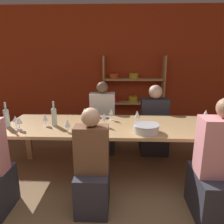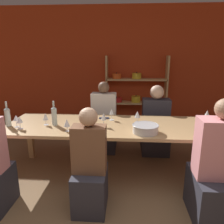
# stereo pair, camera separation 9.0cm
# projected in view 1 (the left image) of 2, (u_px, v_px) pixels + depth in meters

# --- Properties ---
(wall_back_red) EXTENTS (8.80, 0.06, 2.70)m
(wall_back_red) POSITION_uv_depth(u_px,v_px,m) (118.00, 67.00, 5.08)
(wall_back_red) COLOR #B23819
(wall_back_red) RESTS_ON ground_plane
(shelf_unit) EXTENTS (1.38, 0.30, 1.62)m
(shelf_unit) POSITION_uv_depth(u_px,v_px,m) (131.00, 99.00, 5.06)
(shelf_unit) COLOR tan
(shelf_unit) RESTS_ON ground_plane
(dining_table) EXTENTS (2.86, 0.96, 0.74)m
(dining_table) POSITION_uv_depth(u_px,v_px,m) (112.00, 130.00, 2.98)
(dining_table) COLOR tan
(dining_table) RESTS_ON ground_plane
(mixing_bowl) EXTENTS (0.32, 0.32, 0.10)m
(mixing_bowl) POSITION_uv_depth(u_px,v_px,m) (146.00, 128.00, 2.67)
(mixing_bowl) COLOR #B7BABC
(mixing_bowl) RESTS_ON dining_table
(wine_bottle_green) EXTENTS (0.07, 0.07, 0.33)m
(wine_bottle_green) POSITION_uv_depth(u_px,v_px,m) (6.00, 117.00, 2.83)
(wine_bottle_green) COLOR #B2C6C1
(wine_bottle_green) RESTS_ON dining_table
(wine_bottle_dark) EXTENTS (0.07, 0.07, 0.33)m
(wine_bottle_dark) POSITION_uv_depth(u_px,v_px,m) (54.00, 116.00, 2.89)
(wine_bottle_dark) COLOR #B2C6C1
(wine_bottle_dark) RESTS_ON dining_table
(wine_glass_white_a) EXTENTS (0.07, 0.07, 0.17)m
(wine_glass_white_a) POSITION_uv_depth(u_px,v_px,m) (111.00, 112.00, 3.13)
(wine_glass_white_a) COLOR white
(wine_glass_white_a) RESTS_ON dining_table
(wine_glass_red_a) EXTENTS (0.07, 0.07, 0.19)m
(wine_glass_red_a) POSITION_uv_depth(u_px,v_px,m) (104.00, 117.00, 2.86)
(wine_glass_red_a) COLOR white
(wine_glass_red_a) RESTS_ON dining_table
(wine_glass_red_b) EXTENTS (0.08, 0.08, 0.16)m
(wine_glass_red_b) POSITION_uv_depth(u_px,v_px,m) (85.00, 111.00, 3.21)
(wine_glass_red_b) COLOR white
(wine_glass_red_b) RESTS_ON dining_table
(wine_glass_red_c) EXTENTS (0.07, 0.07, 0.16)m
(wine_glass_red_c) POSITION_uv_depth(u_px,v_px,m) (68.00, 123.00, 2.67)
(wine_glass_red_c) COLOR white
(wine_glass_red_c) RESTS_ON dining_table
(wine_glass_white_b) EXTENTS (0.08, 0.08, 0.17)m
(wine_glass_white_b) POSITION_uv_depth(u_px,v_px,m) (206.00, 113.00, 3.10)
(wine_glass_white_b) COLOR white
(wine_glass_white_b) RESTS_ON dining_table
(wine_glass_white_c) EXTENTS (0.08, 0.08, 0.17)m
(wine_glass_white_c) POSITION_uv_depth(u_px,v_px,m) (19.00, 121.00, 2.73)
(wine_glass_white_c) COLOR white
(wine_glass_white_c) RESTS_ON dining_table
(wine_glass_white_d) EXTENTS (0.07, 0.07, 0.17)m
(wine_glass_white_d) POSITION_uv_depth(u_px,v_px,m) (45.00, 117.00, 2.89)
(wine_glass_white_d) COLOR white
(wine_glass_white_d) RESTS_ON dining_table
(wine_glass_white_e) EXTENTS (0.08, 0.08, 0.16)m
(wine_glass_white_e) POSITION_uv_depth(u_px,v_px,m) (15.00, 119.00, 2.79)
(wine_glass_white_e) COLOR white
(wine_glass_white_e) RESTS_ON dining_table
(wine_glass_empty_a) EXTENTS (0.08, 0.08, 0.16)m
(wine_glass_empty_a) POSITION_uv_depth(u_px,v_px,m) (137.00, 114.00, 3.05)
(wine_glass_empty_a) COLOR white
(wine_glass_empty_a) RESTS_ON dining_table
(cell_phone) EXTENTS (0.15, 0.08, 0.01)m
(cell_phone) POSITION_uv_depth(u_px,v_px,m) (104.00, 118.00, 3.24)
(cell_phone) COLOR #1E2338
(cell_phone) RESTS_ON dining_table
(person_near_a) EXTENTS (0.45, 0.56, 1.28)m
(person_near_a) POSITION_uv_depth(u_px,v_px,m) (217.00, 176.00, 2.23)
(person_near_a) COLOR #2D2D38
(person_near_a) RESTS_ON ground_plane
(person_far_a) EXTENTS (0.42, 0.52, 1.21)m
(person_far_a) POSITION_uv_depth(u_px,v_px,m) (103.00, 126.00, 3.83)
(person_far_a) COLOR #2D2D38
(person_far_a) RESTS_ON ground_plane
(person_near_b) EXTENTS (0.35, 0.44, 1.16)m
(person_near_b) POSITION_uv_depth(u_px,v_px,m) (92.00, 174.00, 2.33)
(person_near_b) COLOR #2D2D38
(person_near_b) RESTS_ON ground_plane
(person_far_b) EXTENTS (0.46, 0.57, 1.16)m
(person_far_b) POSITION_uv_depth(u_px,v_px,m) (154.00, 128.00, 3.79)
(person_far_b) COLOR #2D2D38
(person_far_b) RESTS_ON ground_plane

